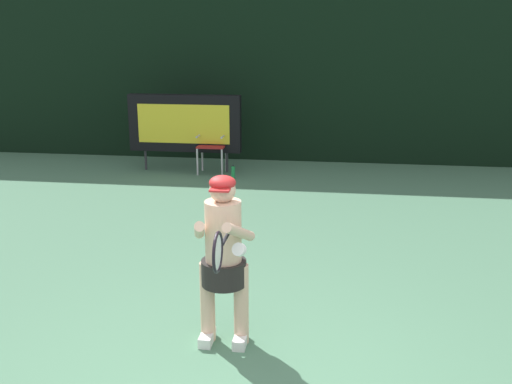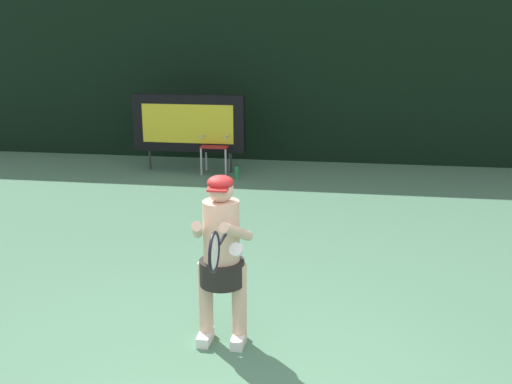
{
  "view_description": "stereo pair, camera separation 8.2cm",
  "coord_description": "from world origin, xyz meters",
  "px_view_note": "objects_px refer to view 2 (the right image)",
  "views": [
    {
      "loc": [
        0.65,
        -3.65,
        2.65
      ],
      "look_at": [
        -0.16,
        2.08,
        1.05
      ],
      "focal_mm": 40.64,
      "sensor_mm": 36.0,
      "label": 1
    },
    {
      "loc": [
        0.73,
        -3.64,
        2.65
      ],
      "look_at": [
        -0.16,
        2.08,
        1.05
      ],
      "focal_mm": 40.64,
      "sensor_mm": 36.0,
      "label": 2
    }
  ],
  "objects_px": {
    "umpire_chair": "(216,141)",
    "tennis_player": "(221,253)",
    "scoreboard": "(189,123)",
    "water_bottle": "(237,172)",
    "tennis_racket": "(215,251)"
  },
  "relations": [
    {
      "from": "umpire_chair",
      "to": "tennis_player",
      "type": "height_order",
      "value": "tennis_player"
    },
    {
      "from": "scoreboard",
      "to": "tennis_player",
      "type": "xyz_separation_m",
      "value": [
        2.02,
        -6.35,
        -0.11
      ]
    },
    {
      "from": "tennis_player",
      "to": "tennis_racket",
      "type": "height_order",
      "value": "tennis_player"
    },
    {
      "from": "umpire_chair",
      "to": "water_bottle",
      "type": "relative_size",
      "value": 4.08
    },
    {
      "from": "water_bottle",
      "to": "tennis_racket",
      "type": "distance_m",
      "value": 6.63
    },
    {
      "from": "scoreboard",
      "to": "water_bottle",
      "type": "relative_size",
      "value": 8.3
    },
    {
      "from": "scoreboard",
      "to": "umpire_chair",
      "type": "height_order",
      "value": "scoreboard"
    },
    {
      "from": "scoreboard",
      "to": "water_bottle",
      "type": "xyz_separation_m",
      "value": [
        1.04,
        -0.51,
        -0.82
      ]
    },
    {
      "from": "umpire_chair",
      "to": "scoreboard",
      "type": "bearing_deg",
      "value": 174.81
    },
    {
      "from": "tennis_player",
      "to": "tennis_racket",
      "type": "bearing_deg",
      "value": -81.78
    },
    {
      "from": "water_bottle",
      "to": "tennis_racket",
      "type": "bearing_deg",
      "value": -80.6
    },
    {
      "from": "water_bottle",
      "to": "tennis_racket",
      "type": "xyz_separation_m",
      "value": [
        1.07,
        -6.47,
        0.98
      ]
    },
    {
      "from": "umpire_chair",
      "to": "tennis_player",
      "type": "xyz_separation_m",
      "value": [
        1.47,
        -6.3,
        0.22
      ]
    },
    {
      "from": "scoreboard",
      "to": "tennis_player",
      "type": "relative_size",
      "value": 1.45
    },
    {
      "from": "scoreboard",
      "to": "umpire_chair",
      "type": "distance_m",
      "value": 0.64
    }
  ]
}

